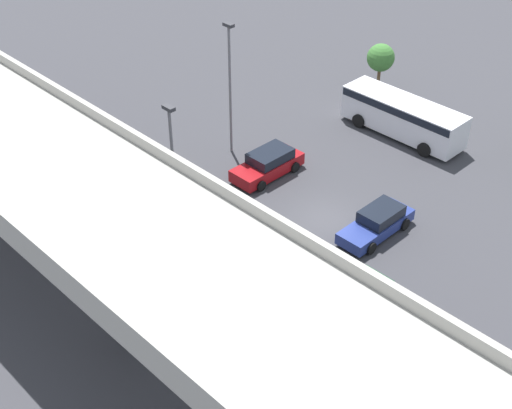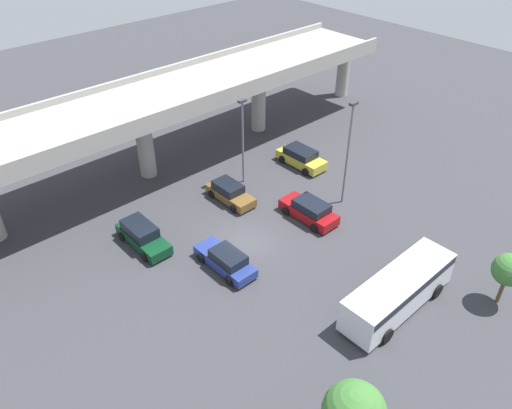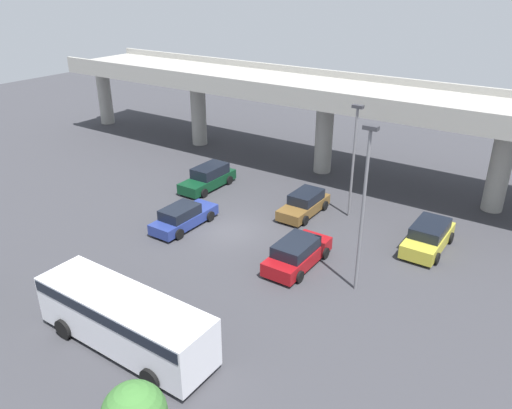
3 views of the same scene
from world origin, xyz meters
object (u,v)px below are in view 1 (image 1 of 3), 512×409
at_px(parked_car_0, 347,300).
at_px(lamp_post_near_aisle, 230,80).
at_px(parked_car_4, 136,167).
at_px(shuttle_bus, 403,115).
at_px(parked_car_1, 377,223).
at_px(tree_front_centre, 381,58).
at_px(parked_car_2, 228,227).
at_px(lamp_post_mid_lot, 173,159).
at_px(parked_car_3, 268,164).

bearing_deg(parked_car_0, lamp_post_near_aisle, 67.21).
height_order(parked_car_4, shuttle_bus, shuttle_bus).
bearing_deg(parked_car_4, parked_car_1, -66.27).
bearing_deg(parked_car_4, tree_front_centre, -8.77).
relative_size(parked_car_2, lamp_post_mid_lot, 0.59).
distance_m(parked_car_4, shuttle_bus, 17.92).
relative_size(shuttle_bus, tree_front_centre, 2.33).
relative_size(parked_car_1, parked_car_4, 1.03).
xyz_separation_m(parked_car_0, parked_car_4, (16.57, 0.07, -0.01)).
height_order(parked_car_1, lamp_post_mid_lot, lamp_post_mid_lot).
distance_m(parked_car_4, lamp_post_near_aisle, 7.79).
bearing_deg(tree_front_centre, lamp_post_mid_lot, 96.91).
bearing_deg(parked_car_3, lamp_post_mid_lot, 2.06).
relative_size(parked_car_0, shuttle_bus, 0.57).
xyz_separation_m(parked_car_2, lamp_post_near_aisle, (6.55, -6.32, 4.31)).
height_order(parked_car_1, lamp_post_near_aisle, lamp_post_near_aisle).
distance_m(parked_car_1, tree_front_centre, 17.66).
height_order(parked_car_1, tree_front_centre, tree_front_centre).
relative_size(lamp_post_near_aisle, lamp_post_mid_lot, 1.15).
height_order(parked_car_1, parked_car_4, parked_car_4).
bearing_deg(parked_car_3, tree_front_centre, -170.55).
bearing_deg(tree_front_centre, parked_car_0, 124.11).
bearing_deg(lamp_post_near_aisle, parked_car_1, 178.86).
bearing_deg(parked_car_4, parked_car_0, -89.76).
height_order(parked_car_2, parked_car_3, parked_car_3).
bearing_deg(shuttle_bus, parked_car_2, 90.39).
bearing_deg(lamp_post_near_aisle, lamp_post_mid_lot, 116.92).
relative_size(parked_car_2, shuttle_bus, 0.52).
distance_m(parked_car_0, shuttle_bus, 17.91).
distance_m(parked_car_3, tree_front_centre, 14.30).
relative_size(parked_car_1, shuttle_bus, 0.56).
distance_m(lamp_post_near_aisle, tree_front_centre, 13.96).
bearing_deg(tree_front_centre, shuttle_bus, 141.58).
height_order(parked_car_0, shuttle_bus, shuttle_bus).
relative_size(parked_car_3, parked_car_4, 1.02).
relative_size(parked_car_2, parked_car_4, 0.95).
distance_m(parked_car_1, lamp_post_near_aisle, 12.74).
xyz_separation_m(shuttle_bus, lamp_post_near_aisle, (6.44, 9.62, 3.51)).
distance_m(parked_car_2, lamp_post_near_aisle, 10.07).
xyz_separation_m(parked_car_1, parked_car_3, (8.35, 0.05, 0.06)).
relative_size(parked_car_1, parked_car_3, 1.02).
bearing_deg(lamp_post_near_aisle, shuttle_bus, -123.83).
distance_m(parked_car_3, shuttle_bus, 10.33).
height_order(shuttle_bus, lamp_post_mid_lot, lamp_post_mid_lot).
bearing_deg(shuttle_bus, lamp_post_mid_lot, 81.62).
distance_m(parked_car_1, shuttle_bus, 11.33).
bearing_deg(lamp_post_near_aisle, parked_car_4, 74.22).
xyz_separation_m(lamp_post_near_aisle, tree_front_centre, (-1.31, -13.69, -2.36)).
relative_size(lamp_post_near_aisle, tree_front_centre, 2.34).
bearing_deg(lamp_post_mid_lot, shuttle_bus, -98.38).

